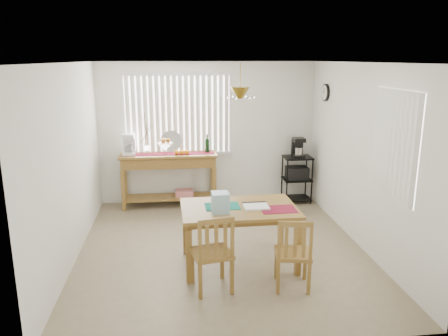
{
  "coord_description": "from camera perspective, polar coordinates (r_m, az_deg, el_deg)",
  "views": [
    {
      "loc": [
        -0.65,
        -5.76,
        2.65
      ],
      "look_at": [
        0.1,
        0.55,
        1.05
      ],
      "focal_mm": 35.0,
      "sensor_mm": 36.0,
      "label": 1
    }
  ],
  "objects": [
    {
      "name": "sideboard",
      "position": [
        7.98,
        -7.14,
        0.13
      ],
      "size": [
        1.74,
        0.49,
        0.98
      ],
      "color": "olive",
      "rests_on": "ground"
    },
    {
      "name": "table_items",
      "position": [
        5.47,
        0.72,
        -4.69
      ],
      "size": [
        1.14,
        0.52,
        0.25
      ],
      "color": "#157B68",
      "rests_on": "dining_table"
    },
    {
      "name": "wire_cart",
      "position": [
        8.32,
        9.5,
        -0.86
      ],
      "size": [
        0.51,
        0.41,
        0.87
      ],
      "color": "black",
      "rests_on": "ground"
    },
    {
      "name": "room_shell",
      "position": [
        5.89,
        -0.33,
        4.76
      ],
      "size": [
        4.2,
        4.7,
        2.7
      ],
      "color": "white",
      "rests_on": "ground"
    },
    {
      "name": "cart_items",
      "position": [
        8.21,
        9.63,
        2.62
      ],
      "size": [
        0.21,
        0.25,
        0.36
      ],
      "color": "black",
      "rests_on": "wire_cart"
    },
    {
      "name": "chair_right",
      "position": [
        5.25,
        9.01,
        -11.01
      ],
      "size": [
        0.47,
        0.47,
        0.89
      ],
      "color": "olive",
      "rests_on": "ground"
    },
    {
      "name": "sideboard_items",
      "position": [
        7.92,
        -9.37,
        2.87
      ],
      "size": [
        1.65,
        0.42,
        0.75
      ],
      "color": "maroon",
      "rests_on": "sideboard"
    },
    {
      "name": "dining_table",
      "position": [
        5.67,
        1.98,
        -5.99
      ],
      "size": [
        1.5,
        0.98,
        0.79
      ],
      "color": "olive",
      "rests_on": "ground"
    },
    {
      "name": "chair_left",
      "position": [
        5.13,
        -1.51,
        -11.07
      ],
      "size": [
        0.51,
        0.51,
        0.95
      ],
      "color": "olive",
      "rests_on": "ground"
    },
    {
      "name": "ground",
      "position": [
        6.38,
        -0.32,
        -10.47
      ],
      "size": [
        4.0,
        4.5,
        0.01
      ],
      "primitive_type": "cube",
      "color": "gray"
    }
  ]
}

